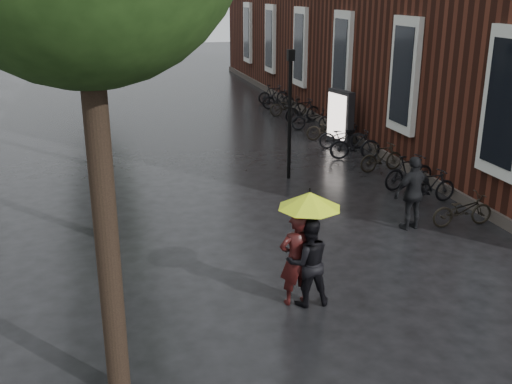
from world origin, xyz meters
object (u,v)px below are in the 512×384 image
object	(u,v)px
pedestrian_walking	(413,193)
lamp_post	(290,102)
person_burgundy	(296,259)
ad_lightbox	(340,117)
person_black	(308,262)
parked_bicycles	(333,130)

from	to	relation	value
pedestrian_walking	lamp_post	xyz separation A→B (m)	(-1.63, 4.69, 1.46)
person_burgundy	ad_lightbox	distance (m)	12.34
person_black	pedestrian_walking	size ratio (longest dim) A/B	0.93
pedestrian_walking	parked_bicycles	world-z (taller)	pedestrian_walking
pedestrian_walking	lamp_post	distance (m)	5.17
parked_bicycles	lamp_post	bearing A→B (deg)	-127.87
person_black	parked_bicycles	distance (m)	12.50
person_burgundy	ad_lightbox	size ratio (longest dim) A/B	0.88
pedestrian_walking	ad_lightbox	world-z (taller)	ad_lightbox
person_black	lamp_post	xyz separation A→B (m)	(2.07, 7.52, 1.53)
ad_lightbox	lamp_post	bearing A→B (deg)	-143.09
pedestrian_walking	lamp_post	bearing A→B (deg)	-79.40
parked_bicycles	person_burgundy	bearing A→B (deg)	-115.09
parked_bicycles	lamp_post	size ratio (longest dim) A/B	4.53
person_black	ad_lightbox	size ratio (longest dim) A/B	0.83
ad_lightbox	lamp_post	distance (m)	5.02
parked_bicycles	lamp_post	xyz separation A→B (m)	(-3.02, -3.89, 1.90)
pedestrian_walking	parked_bicycles	xyz separation A→B (m)	(1.39, 8.57, -0.44)
pedestrian_walking	ad_lightbox	size ratio (longest dim) A/B	0.90
person_burgundy	pedestrian_walking	size ratio (longest dim) A/B	0.98
ad_lightbox	lamp_post	xyz separation A→B (m)	(-3.18, -3.63, 1.35)
lamp_post	parked_bicycles	bearing A→B (deg)	52.13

